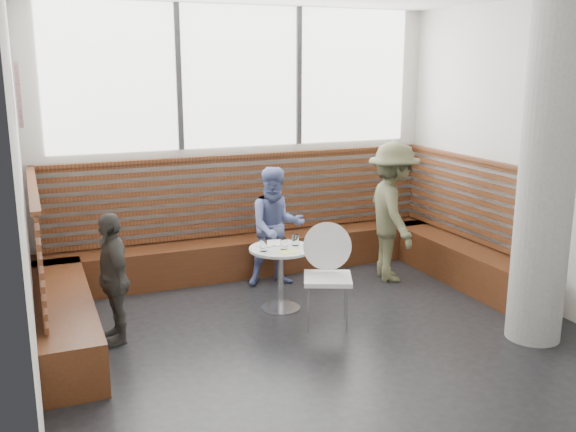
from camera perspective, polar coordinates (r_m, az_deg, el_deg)
name	(u,v)px	position (r m, az deg, el deg)	size (l,w,h in m)	color
room	(332,173)	(5.61, 3.89, 3.80)	(5.00, 5.00, 3.20)	silver
booth	(263,251)	(7.46, -2.27, -3.16)	(5.00, 2.50, 1.44)	#462311
concrete_column	(547,171)	(6.19, 22.07, 3.75)	(0.50, 0.50, 3.20)	gray
wall_art	(19,95)	(5.35, -22.82, 9.88)	(0.50, 0.50, 0.03)	white
cafe_table	(281,265)	(6.70, -0.66, -4.41)	(0.66, 0.66, 0.68)	silver
cafe_chair	(324,267)	(6.32, 3.24, -4.51)	(0.48, 0.47, 1.00)	white
adult_man	(393,212)	(7.66, 9.28, 0.34)	(1.07, 0.61, 1.65)	brown
child_back	(276,227)	(7.41, -1.06, -0.97)	(0.68, 0.53, 1.39)	#616EA9
child_left	(113,278)	(6.13, -15.30, -5.33)	(0.72, 0.30, 1.23)	#43413C
plate_near	(265,245)	(6.72, -2.03, -2.60)	(0.18, 0.18, 0.01)	white
plate_far	(280,244)	(6.76, -0.70, -2.49)	(0.19, 0.19, 0.01)	white
glass_left	(263,245)	(6.51, -2.20, -2.63)	(0.08, 0.08, 0.12)	white
glass_mid	(284,244)	(6.58, -0.36, -2.50)	(0.07, 0.07, 0.11)	white
glass_right	(295,240)	(6.71, 0.67, -2.15)	(0.07, 0.07, 0.12)	white
menu_card	(289,252)	(6.49, 0.05, -3.20)	(0.21, 0.15, 0.00)	#A5C64C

